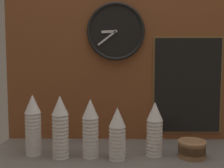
# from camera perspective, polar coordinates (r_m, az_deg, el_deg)

# --- Properties ---
(ground_plane) EXTENTS (1.60, 0.56, 0.04)m
(ground_plane) POSITION_cam_1_polar(r_m,az_deg,el_deg) (1.58, 5.36, -14.32)
(ground_plane) COLOR slate
(wall_tiled_back) EXTENTS (1.60, 0.03, 1.05)m
(wall_tiled_back) POSITION_cam_1_polar(r_m,az_deg,el_deg) (1.75, 4.81, 5.81)
(wall_tiled_back) COLOR brown
(wall_tiled_back) RESTS_ON ground_plane
(cup_stack_center) EXTENTS (0.09, 0.09, 0.26)m
(cup_stack_center) POSITION_cam_1_polar(r_m,az_deg,el_deg) (1.43, 1.08, -10.00)
(cup_stack_center) COLOR white
(cup_stack_center) RESTS_ON ground_plane
(cup_stack_center_right) EXTENTS (0.09, 0.09, 0.28)m
(cup_stack_center_right) POSITION_cam_1_polar(r_m,az_deg,el_deg) (1.50, 8.66, -8.98)
(cup_stack_center_right) COLOR white
(cup_stack_center_right) RESTS_ON ground_plane
(cup_stack_center_left) EXTENTS (0.09, 0.09, 0.30)m
(cup_stack_center_left) POSITION_cam_1_polar(r_m,az_deg,el_deg) (1.46, -4.40, -8.89)
(cup_stack_center_left) COLOR white
(cup_stack_center_left) RESTS_ON ground_plane
(cup_stack_far_left) EXTENTS (0.09, 0.09, 0.32)m
(cup_stack_far_left) POSITION_cam_1_polar(r_m,az_deg,el_deg) (1.55, -15.74, -7.94)
(cup_stack_far_left) COLOR white
(cup_stack_far_left) RESTS_ON ground_plane
(cup_stack_left) EXTENTS (0.09, 0.09, 0.32)m
(cup_stack_left) POSITION_cam_1_polar(r_m,az_deg,el_deg) (1.47, -10.45, -8.53)
(cup_stack_left) COLOR white
(cup_stack_left) RESTS_ON ground_plane
(bowl_stack_right) EXTENTS (0.14, 0.14, 0.09)m
(bowl_stack_right) POSITION_cam_1_polar(r_m,az_deg,el_deg) (1.53, 15.92, -12.42)
(bowl_stack_right) COLOR #996B47
(bowl_stack_right) RESTS_ON ground_plane
(wall_clock) EXTENTS (0.35, 0.03, 0.35)m
(wall_clock) POSITION_cam_1_polar(r_m,az_deg,el_deg) (1.72, 0.77, 10.62)
(wall_clock) COLOR black
(menu_board) EXTENTS (0.43, 0.01, 0.60)m
(menu_board) POSITION_cam_1_polar(r_m,az_deg,el_deg) (1.79, 15.06, -0.27)
(menu_board) COLOR olive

